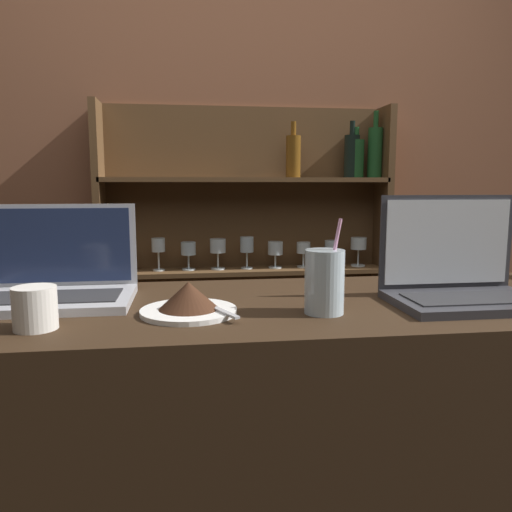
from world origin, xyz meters
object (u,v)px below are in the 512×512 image
Objects in this scene: water_glass at (324,282)px; cake_plate at (189,301)px; coffee_cup at (35,308)px; laptop_far at (461,278)px; laptop_near at (55,281)px.

cake_plate is at bearing 173.14° from water_glass.
coffee_cup reaches higher than cake_plate.
laptop_far is at bearing 9.89° from water_glass.
laptop_far is 0.33m from water_glass.
laptop_near is 0.23m from coffee_cup.
cake_plate is at bearing 14.71° from coffee_cup.
laptop_far is 4.18× the size of coffee_cup.
coffee_cup is at bearing -165.29° from cake_plate.
laptop_near is 0.90m from laptop_far.
water_glass reaches higher than coffee_cup.
laptop_far reaches higher than laptop_near.
laptop_far is 1.66× the size of cake_plate.
laptop_far is (0.89, -0.13, 0.01)m from laptop_near.
laptop_near is at bearing 151.99° from cake_plate.
coffee_cup is at bearing -175.88° from water_glass.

